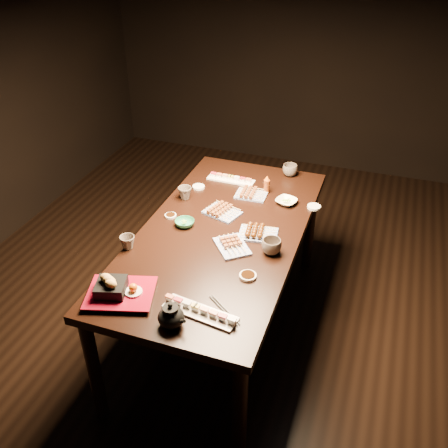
# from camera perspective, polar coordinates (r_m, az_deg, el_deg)

# --- Properties ---
(ground) EXTENTS (5.00, 5.00, 0.00)m
(ground) POSITION_cam_1_polar(r_m,az_deg,el_deg) (3.41, -0.07, -10.50)
(ground) COLOR black
(ground) RESTS_ON ground
(dining_table) EXTENTS (1.13, 1.90, 0.75)m
(dining_table) POSITION_cam_1_polar(r_m,az_deg,el_deg) (3.10, -0.31, -6.60)
(dining_table) COLOR black
(dining_table) RESTS_ON ground
(sushi_platter_near) EXTENTS (0.37, 0.15, 0.04)m
(sushi_platter_near) POSITION_cam_1_polar(r_m,az_deg,el_deg) (2.33, -2.75, -9.79)
(sushi_platter_near) COLOR white
(sushi_platter_near) RESTS_ON dining_table
(sushi_platter_far) EXTENTS (0.33, 0.10, 0.04)m
(sushi_platter_far) POSITION_cam_1_polar(r_m,az_deg,el_deg) (3.40, 0.80, 5.29)
(sushi_platter_far) COLOR white
(sushi_platter_far) RESTS_ON dining_table
(yakitori_plate_center) EXTENTS (0.24, 0.21, 0.05)m
(yakitori_plate_center) POSITION_cam_1_polar(r_m,az_deg,el_deg) (3.02, -0.20, 1.62)
(yakitori_plate_center) COLOR #828EB6
(yakitori_plate_center) RESTS_ON dining_table
(yakitori_plate_right) EXTENTS (0.25, 0.26, 0.05)m
(yakitori_plate_right) POSITION_cam_1_polar(r_m,az_deg,el_deg) (2.73, 0.93, -2.25)
(yakitori_plate_right) COLOR #828EB6
(yakitori_plate_right) RESTS_ON dining_table
(yakitori_plate_left) EXTENTS (0.20, 0.15, 0.05)m
(yakitori_plate_left) POSITION_cam_1_polar(r_m,az_deg,el_deg) (3.22, 3.13, 3.62)
(yakitori_plate_left) COLOR #828EB6
(yakitori_plate_left) RESTS_ON dining_table
(tsukune_plate) EXTENTS (0.23, 0.18, 0.05)m
(tsukune_plate) POSITION_cam_1_polar(r_m,az_deg,el_deg) (2.83, 3.94, -0.84)
(tsukune_plate) COLOR #828EB6
(tsukune_plate) RESTS_ON dining_table
(edamame_bowl_green) EXTENTS (0.14, 0.14, 0.04)m
(edamame_bowl_green) POSITION_cam_1_polar(r_m,az_deg,el_deg) (2.92, -4.52, 0.11)
(edamame_bowl_green) COLOR #2A8254
(edamame_bowl_green) RESTS_ON dining_table
(edamame_bowl_cream) EXTENTS (0.16, 0.16, 0.03)m
(edamame_bowl_cream) POSITION_cam_1_polar(r_m,az_deg,el_deg) (3.15, 7.14, 2.56)
(edamame_bowl_cream) COLOR #FBF3CD
(edamame_bowl_cream) RESTS_ON dining_table
(tempura_tray) EXTENTS (0.38, 0.34, 0.12)m
(tempura_tray) POSITION_cam_1_polar(r_m,az_deg,el_deg) (2.44, -11.82, -7.05)
(tempura_tray) COLOR black
(tempura_tray) RESTS_ON dining_table
(teacup_near_left) EXTENTS (0.11, 0.11, 0.08)m
(teacup_near_left) POSITION_cam_1_polar(r_m,az_deg,el_deg) (2.77, -10.97, -2.08)
(teacup_near_left) COLOR #52473E
(teacup_near_left) RESTS_ON dining_table
(teacup_mid_right) EXTENTS (0.15, 0.15, 0.08)m
(teacup_mid_right) POSITION_cam_1_polar(r_m,az_deg,el_deg) (2.69, 5.45, -2.57)
(teacup_mid_right) COLOR #52473E
(teacup_mid_right) RESTS_ON dining_table
(teacup_far_left) EXTENTS (0.10, 0.10, 0.08)m
(teacup_far_left) POSITION_cam_1_polar(r_m,az_deg,el_deg) (3.18, -4.49, 3.55)
(teacup_far_left) COLOR #52473E
(teacup_far_left) RESTS_ON dining_table
(teacup_far_right) EXTENTS (0.14, 0.14, 0.08)m
(teacup_far_right) POSITION_cam_1_polar(r_m,az_deg,el_deg) (3.48, 7.55, 6.12)
(teacup_far_right) COLOR #52473E
(teacup_far_right) RESTS_ON dining_table
(teapot) EXTENTS (0.18, 0.18, 0.12)m
(teapot) POSITION_cam_1_polar(r_m,az_deg,el_deg) (2.26, -6.10, -10.26)
(teapot) COLOR black
(teapot) RESTS_ON dining_table
(condiment_bottle) EXTENTS (0.05, 0.05, 0.12)m
(condiment_bottle) POSITION_cam_1_polar(r_m,az_deg,el_deg) (3.25, 4.90, 4.57)
(condiment_bottle) COLOR maroon
(condiment_bottle) RESTS_ON dining_table
(sauce_dish_west) EXTENTS (0.10, 0.10, 0.01)m
(sauce_dish_west) POSITION_cam_1_polar(r_m,az_deg,el_deg) (3.02, -6.13, 0.96)
(sauce_dish_west) COLOR white
(sauce_dish_west) RESTS_ON dining_table
(sauce_dish_east) EXTENTS (0.10, 0.10, 0.01)m
(sauce_dish_east) POSITION_cam_1_polar(r_m,az_deg,el_deg) (3.14, 10.24, 1.94)
(sauce_dish_east) COLOR white
(sauce_dish_east) RESTS_ON dining_table
(sauce_dish_se) EXTENTS (0.09, 0.09, 0.02)m
(sauce_dish_se) POSITION_cam_1_polar(r_m,az_deg,el_deg) (2.54, 2.74, -5.95)
(sauce_dish_se) COLOR white
(sauce_dish_se) RESTS_ON dining_table
(sauce_dish_nw) EXTENTS (0.10, 0.10, 0.01)m
(sauce_dish_nw) POSITION_cam_1_polar(r_m,az_deg,el_deg) (3.32, -2.93, 4.26)
(sauce_dish_nw) COLOR white
(sauce_dish_nw) RESTS_ON dining_table
(chopsticks_near) EXTENTS (0.20, 0.18, 0.01)m
(chopsticks_near) POSITION_cam_1_polar(r_m,az_deg,el_deg) (2.42, -11.24, -9.07)
(chopsticks_near) COLOR black
(chopsticks_near) RESTS_ON dining_table
(chopsticks_se) EXTENTS (0.20, 0.16, 0.01)m
(chopsticks_se) POSITION_cam_1_polar(r_m,az_deg,el_deg) (2.35, 0.05, -9.80)
(chopsticks_se) COLOR black
(chopsticks_se) RESTS_ON dining_table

